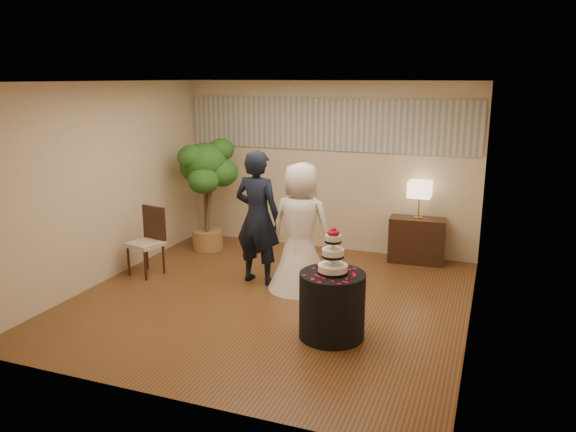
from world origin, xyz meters
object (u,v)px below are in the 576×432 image
at_px(bride, 301,227).
at_px(table_lamp, 419,200).
at_px(console, 417,240).
at_px(ficus_tree, 206,194).
at_px(groom, 258,217).
at_px(cake_table, 332,305).
at_px(wedding_cake, 333,251).
at_px(side_chair, 145,242).

height_order(bride, table_lamp, bride).
relative_size(console, table_lamp, 1.48).
bearing_deg(ficus_tree, table_lamp, 8.94).
height_order(bride, ficus_tree, ficus_tree).
relative_size(table_lamp, ficus_tree, 0.30).
xyz_separation_m(groom, console, (1.99, 1.68, -0.59)).
distance_m(cake_table, ficus_tree, 3.85).
height_order(wedding_cake, ficus_tree, ficus_tree).
xyz_separation_m(bride, wedding_cake, (0.83, -1.30, 0.13)).
bearing_deg(cake_table, wedding_cake, 0.00).
relative_size(cake_table, wedding_cake, 1.44).
xyz_separation_m(groom, table_lamp, (1.99, 1.68, 0.06)).
distance_m(cake_table, console, 3.04).
bearing_deg(bride, table_lamp, -125.36).
bearing_deg(bride, side_chair, 10.12).
height_order(groom, cake_table, groom).
bearing_deg(console, wedding_cake, -103.14).
distance_m(table_lamp, ficus_tree, 3.47).
bearing_deg(side_chair, wedding_cake, -4.64).
xyz_separation_m(wedding_cake, ficus_tree, (-2.91, 2.46, -0.06)).
relative_size(table_lamp, side_chair, 0.58).
height_order(groom, table_lamp, groom).
xyz_separation_m(wedding_cake, table_lamp, (0.52, 3.00, -0.01)).
relative_size(wedding_cake, side_chair, 0.52).
height_order(groom, ficus_tree, ficus_tree).
bearing_deg(side_chair, groom, 23.62).
relative_size(groom, bride, 1.08).
bearing_deg(ficus_tree, cake_table, -40.22).
relative_size(groom, console, 2.21).
relative_size(console, side_chair, 0.86).
bearing_deg(groom, console, -133.16).
distance_m(table_lamp, side_chair, 4.20).
height_order(console, table_lamp, table_lamp).
height_order(cake_table, ficus_tree, ficus_tree).
distance_m(cake_table, wedding_cake, 0.64).
distance_m(wedding_cake, side_chair, 3.34).
height_order(groom, console, groom).
height_order(bride, side_chair, bride).
xyz_separation_m(bride, ficus_tree, (-2.08, 1.16, 0.07)).
bearing_deg(ficus_tree, bride, -29.15).
height_order(bride, wedding_cake, bride).
bearing_deg(table_lamp, side_chair, -151.48).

